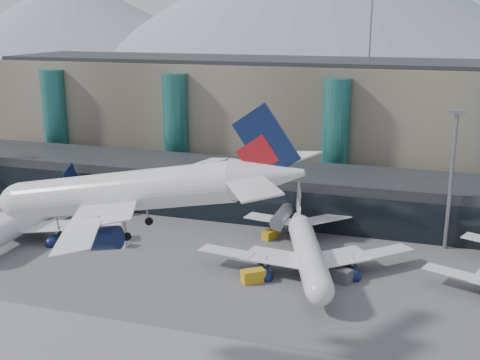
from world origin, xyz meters
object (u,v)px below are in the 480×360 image
Objects in this scene: hero_jet at (151,180)px; veh_a at (120,241)px; lightmast_mid at (452,172)px; jet_parked_mid at (306,239)px; veh_h at (253,276)px; veh_c at (339,275)px; veh_b at (270,235)px; veh_g at (316,252)px; jet_parked_left at (36,209)px.

veh_a is at bearing 124.71° from hero_jet.
lightmast_mid is 29.29m from jet_parked_mid.
veh_a is 0.84× the size of veh_h.
jet_parked_mid is 9.80× the size of veh_c.
veh_b is (-32.02, -5.21, -13.61)m from lightmast_mid.
jet_parked_mid is 34.95m from veh_a.
veh_b is at bearing 23.32° from jet_parked_mid.
hero_jet is at bearing 147.67° from jet_parked_mid.
veh_a is 36.18m from veh_g.
veh_g is at bearing -29.19° from jet_parked_mid.
veh_g is at bearing 24.32° from veh_h.
hero_jet is at bearing -133.73° from veh_h.
lightmast_mid is 29.27m from veh_c.
veh_c reaches higher than veh_h.
veh_b is at bearing -150.76° from veh_g.
veh_c is (-16.29, -20.35, -13.32)m from lightmast_mid.
veh_a is 1.10× the size of veh_b.
veh_a is at bearing 74.74° from jet_parked_mid.
jet_parked_mid reaches higher than veh_c.
hero_jet is 1.01× the size of jet_parked_left.
jet_parked_left reaches higher than veh_h.
jet_parked_mid is (9.56, 38.30, -19.42)m from hero_jet.
veh_b reaches higher than veh_g.
lightmast_mid is 61.63m from veh_a.
jet_parked_mid is 12.58× the size of veh_a.
veh_b is 19.87m from veh_h.
veh_b is (-9.16, 10.30, -3.89)m from jet_parked_mid.
hero_jet is 16.87× the size of veh_g.
jet_parked_left is 54.06m from jet_parked_mid.
lightmast_mid is at bearing 19.13° from veh_a.
veh_c is at bearing -18.60° from veh_h.
veh_b is 1.22× the size of veh_g.
hero_jet is 13.80× the size of veh_b.
jet_parked_mid is at bearing 167.85° from veh_c.
jet_parked_mid is at bearing -111.88° from veh_b.
lightmast_mid is at bearing -74.17° from jet_parked_mid.
lightmast_mid reaches higher than veh_c.
lightmast_mid is 0.66× the size of jet_parked_mid.
jet_parked_left is 13.65× the size of veh_b.
lightmast_mid is at bearing -54.27° from veh_b.
veh_c is at bearing -107.41° from veh_b.
veh_a is 0.78× the size of veh_c.
veh_g is at bearing -92.87° from veh_b.
veh_a is at bearing 127.23° from veh_h.
jet_parked_left reaches higher than veh_b.
hero_jet is 61.90m from jet_parked_left.
jet_parked_left is 16.68× the size of veh_g.
hero_jet is 9.81× the size of veh_c.
hero_jet is 1.00× the size of jet_parked_mid.
veh_a is at bearing -97.31° from jet_parked_left.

